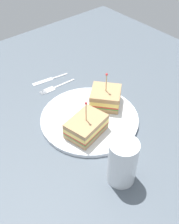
# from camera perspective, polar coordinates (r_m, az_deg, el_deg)

# --- Properties ---
(ground_plane) EXTENTS (1.18, 1.18, 0.02)m
(ground_plane) POSITION_cam_1_polar(r_m,az_deg,el_deg) (0.82, 0.00, -2.13)
(ground_plane) COLOR #4C5660
(plate) EXTENTS (0.28, 0.28, 0.01)m
(plate) POSITION_cam_1_polar(r_m,az_deg,el_deg) (0.81, 0.00, -1.34)
(plate) COLOR white
(plate) RESTS_ON ground_plane
(sandwich_half_front) EXTENTS (0.12, 0.12, 0.11)m
(sandwich_half_front) POSITION_cam_1_polar(r_m,az_deg,el_deg) (0.83, 3.23, 2.92)
(sandwich_half_front) COLOR tan
(sandwich_half_front) RESTS_ON plate
(sandwich_half_back) EXTENTS (0.09, 0.12, 0.11)m
(sandwich_half_back) POSITION_cam_1_polar(r_m,az_deg,el_deg) (0.74, -0.66, -2.87)
(sandwich_half_back) COLOR tan
(sandwich_half_back) RESTS_ON plate
(drink_glass) EXTENTS (0.07, 0.07, 0.12)m
(drink_glass) POSITION_cam_1_polar(r_m,az_deg,el_deg) (0.65, 6.54, -10.24)
(drink_glass) COLOR beige
(drink_glass) RESTS_ON ground_plane
(fork) EXTENTS (0.02, 0.13, 0.00)m
(fork) POSITION_cam_1_polar(r_m,az_deg,el_deg) (0.93, -7.16, 4.83)
(fork) COLOR silver
(fork) RESTS_ON ground_plane
(knife) EXTENTS (0.03, 0.13, 0.00)m
(knife) POSITION_cam_1_polar(r_m,az_deg,el_deg) (0.97, -8.30, 6.39)
(knife) COLOR silver
(knife) RESTS_ON ground_plane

